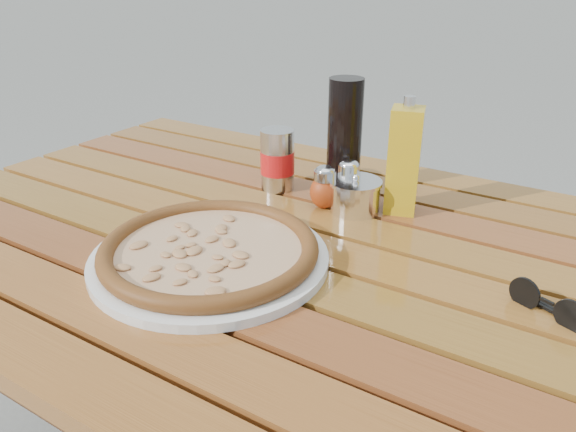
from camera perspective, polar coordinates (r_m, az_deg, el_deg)
The scene contains 10 objects.
table at distance 0.97m, azimuth -0.63°, elevation -6.12°, with size 1.40×0.90×0.75m.
plate at distance 0.86m, azimuth -7.94°, elevation -4.27°, with size 0.36×0.36×0.01m, color silver.
pizza at distance 0.85m, azimuth -8.00°, elevation -3.35°, with size 0.41×0.41×0.03m.
pepper_shaker at distance 1.03m, azimuth 3.74°, elevation 2.88°, with size 0.07×0.07×0.08m.
oregano_shaker at distance 1.06m, azimuth 6.14°, elevation 3.52°, with size 0.06×0.06×0.08m.
dark_bottle at distance 1.09m, azimuth 5.76°, elevation 8.08°, with size 0.07×0.07×0.22m, color black.
soda_can at distance 1.11m, azimuth -1.08°, elevation 5.69°, with size 0.08×0.08×0.12m.
olive_oil_cruet at distance 1.01m, azimuth 11.71°, elevation 5.56°, with size 0.07×0.07×0.21m.
parmesan_tin at distance 1.02m, azimuth 6.80°, elevation 2.11°, with size 0.12×0.12×0.07m.
sunglasses at distance 0.80m, azimuth 24.88°, elevation -8.21°, with size 0.11×0.06×0.04m.
Camera 1 is at (0.45, -0.70, 1.17)m, focal length 35.00 mm.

